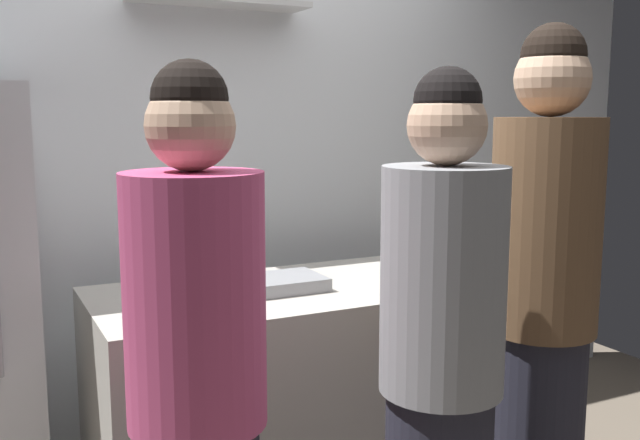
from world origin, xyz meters
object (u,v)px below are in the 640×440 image
wine_bottle_dark_glass (250,244)px  person_pink_top (198,408)px  utensil_holder (517,260)px  person_grey_hoodie (441,376)px  water_bottle_plastic (449,249)px  wine_bottle_green_glass (473,256)px  baking_pan (277,284)px  person_brown_jacket (541,313)px

wine_bottle_dark_glass → person_pink_top: (-0.55, -1.07, -0.19)m
utensil_holder → wine_bottle_dark_glass: wine_bottle_dark_glass is taller
utensil_holder → person_grey_hoodie: person_grey_hoodie is taller
utensil_holder → water_bottle_plastic: size_ratio=0.88×
utensil_holder → person_grey_hoodie: bearing=-142.4°
wine_bottle_green_glass → person_grey_hoodie: size_ratio=0.18×
wine_bottle_green_glass → water_bottle_plastic: bearing=91.6°
water_bottle_plastic → person_pink_top: size_ratio=0.15×
utensil_holder → wine_bottle_dark_glass: 1.09m
baking_pan → wine_bottle_dark_glass: size_ratio=1.02×
baking_pan → water_bottle_plastic: 0.73m
baking_pan → wine_bottle_dark_glass: bearing=89.4°
person_brown_jacket → person_grey_hoodie: size_ratio=1.09×
baking_pan → person_grey_hoodie: person_grey_hoodie is taller
utensil_holder → person_pink_top: person_pink_top is taller
wine_bottle_green_glass → person_grey_hoodie: (-0.60, -0.63, -0.17)m
water_bottle_plastic → person_brown_jacket: person_brown_jacket is taller
baking_pan → person_brown_jacket: (0.59, -0.75, -0.00)m
baking_pan → wine_bottle_green_glass: (0.72, -0.24, 0.08)m
person_pink_top → person_brown_jacket: 1.14m
wine_bottle_green_glass → person_brown_jacket: bearing=-103.9°
wine_bottle_green_glass → wine_bottle_dark_glass: 0.89m
wine_bottle_green_glass → utensil_holder: bearing=7.2°
utensil_holder → person_grey_hoodie: (-0.85, -0.66, -0.13)m
person_pink_top → person_brown_jacket: bearing=-1.1°
baking_pan → person_pink_top: 0.95m
wine_bottle_green_glass → person_grey_hoodie: person_grey_hoodie is taller
water_bottle_plastic → person_grey_hoodie: 0.99m
wine_bottle_green_glass → water_bottle_plastic: (-0.00, 0.14, 0.01)m
wine_bottle_green_glass → person_brown_jacket: person_brown_jacket is taller
utensil_holder → water_bottle_plastic: bearing=156.7°
baking_pan → person_pink_top: bearing=-125.0°
person_pink_top → person_grey_hoodie: person_pink_top is taller
water_bottle_plastic → person_grey_hoodie: (-0.60, -0.77, -0.18)m
wine_bottle_dark_glass → person_pink_top: size_ratio=0.20×
baking_pan → wine_bottle_dark_glass: wine_bottle_dark_glass is taller
utensil_holder → person_pink_top: bearing=-159.4°
water_bottle_plastic → person_brown_jacket: bearing=-100.5°
wine_bottle_green_glass → person_pink_top: bearing=-157.0°
person_grey_hoodie → person_pink_top: bearing=122.8°
utensil_holder → person_brown_jacket: size_ratio=0.12×
person_brown_jacket → person_grey_hoodie: 0.50m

